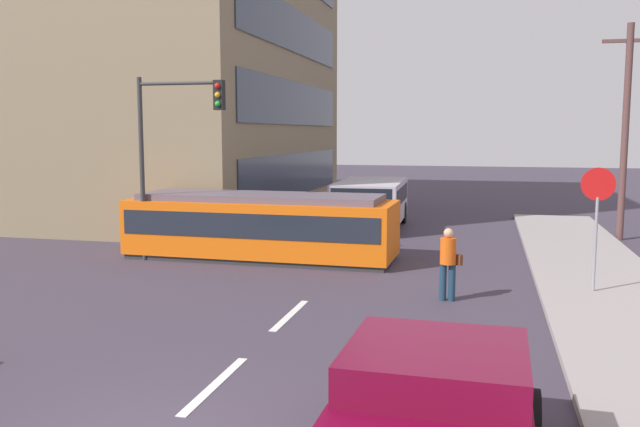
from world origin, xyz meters
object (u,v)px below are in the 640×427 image
Objects in this scene: stop_sign at (597,203)px; traffic_light_mast at (172,134)px; utility_pole_mid at (625,128)px; streetcar_tram at (261,225)px; city_bus at (371,201)px; pedestrian_crossing at (448,260)px.

traffic_light_mast is at bearing 172.17° from stop_sign.
utility_pole_mid is (2.19, 9.06, 1.76)m from stop_sign.
stop_sign is at bearing -103.59° from utility_pole_mid.
streetcar_tram is 7.51m from city_bus.
city_bus is 3.25× the size of pedestrian_crossing.
pedestrian_crossing is 0.58× the size of stop_sign.
city_bus is 0.72× the size of utility_pole_mid.
city_bus is 11.67m from pedestrian_crossing.
streetcar_tram is 1.51× the size of traffic_light_mast.
city_bus is at bearing 108.32° from pedestrian_crossing.
streetcar_tram is 9.55m from stop_sign.
pedestrian_crossing is at bearing -33.71° from streetcar_tram.
streetcar_tram is at bearing 146.29° from pedestrian_crossing.
city_bus reaches higher than pedestrian_crossing.
traffic_light_mast is at bearing 161.25° from pedestrian_crossing.
utility_pole_mid is at bearing 76.41° from stop_sign.
city_bus is at bearing 125.09° from stop_sign.
pedestrian_crossing is at bearing -18.75° from traffic_light_mast.
stop_sign is 0.38× the size of utility_pole_mid.
streetcar_tram reaches higher than city_bus.
streetcar_tram is 4.89× the size of pedestrian_crossing.
traffic_light_mast is 0.72× the size of utility_pole_mid.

